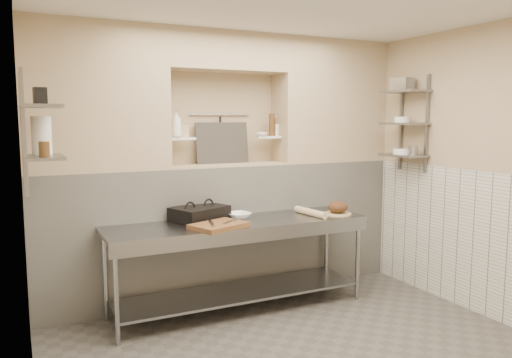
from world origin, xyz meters
TOP-DOWN VIEW (x-y plane):
  - wall_left at (-2.05, 0.00)m, footprint 0.10×3.90m
  - wall_right at (2.05, 0.00)m, footprint 0.10×3.90m
  - wall_back at (0.00, 2.00)m, footprint 4.00×0.10m
  - backwall_lower at (0.00, 1.75)m, footprint 4.00×0.40m
  - alcove_sill at (0.00, 1.75)m, footprint 1.30×0.40m
  - backwall_pillar_left at (-1.33, 1.75)m, footprint 1.35×0.40m
  - backwall_pillar_right at (1.33, 1.75)m, footprint 1.35×0.40m
  - backwall_header at (0.00, 1.75)m, footprint 1.30×0.40m
  - wainscot_left at (-1.99, 0.00)m, footprint 0.02×3.90m
  - wainscot_right at (1.99, 0.00)m, footprint 0.02×3.90m
  - alcove_shelf_left at (-0.50, 1.75)m, footprint 0.28×0.16m
  - alcove_shelf_right at (0.50, 1.75)m, footprint 0.28×0.16m
  - utensil_rail at (0.00, 1.92)m, footprint 0.70×0.02m
  - hanging_steel at (0.00, 1.90)m, footprint 0.02×0.02m
  - splash_panel at (0.00, 1.85)m, footprint 0.60×0.08m
  - shelf_rail_left_a at (-1.98, 1.25)m, footprint 0.03×0.03m
  - shelf_rail_left_b at (-1.98, 0.85)m, footprint 0.03×0.03m
  - wall_shelf_left_lower at (-1.84, 1.05)m, footprint 0.30×0.50m
  - wall_shelf_left_upper at (-1.84, 1.05)m, footprint 0.30×0.50m
  - shelf_rail_right_a at (1.98, 1.25)m, footprint 0.03×0.03m
  - shelf_rail_right_b at (1.98, 0.85)m, footprint 0.03×0.03m
  - wall_shelf_right_lower at (1.84, 1.05)m, footprint 0.30×0.50m
  - wall_shelf_right_mid at (1.84, 1.05)m, footprint 0.30×0.50m
  - wall_shelf_right_upper at (1.84, 1.05)m, footprint 0.30×0.50m
  - prep_table at (-0.10, 1.18)m, footprint 2.60×0.70m
  - panini_press at (-0.43, 1.41)m, footprint 0.62×0.54m
  - cutting_board at (-0.38, 1.01)m, footprint 0.58×0.50m
  - knife_blade at (-0.25, 1.02)m, footprint 0.21×0.17m
  - tongs at (-0.45, 1.00)m, footprint 0.07×0.24m
  - mixing_bowl at (-0.03, 1.34)m, footprint 0.27×0.27m
  - rolling_pin at (0.70, 1.15)m, footprint 0.13×0.47m
  - bread_board at (0.99, 1.07)m, footprint 0.29×0.29m
  - bread_loaf at (0.99, 1.07)m, footprint 0.21×0.21m
  - bottle_soap at (-0.56, 1.70)m, footprint 0.12×0.12m
  - jar_alcove at (-0.45, 1.78)m, footprint 0.08×0.08m
  - bowl_alcove at (0.41, 1.71)m, footprint 0.16×0.16m
  - condiment_a at (0.58, 1.75)m, footprint 0.05×0.05m
  - condiment_b at (0.55, 1.73)m, footprint 0.06×0.06m
  - condiment_c at (0.62, 1.78)m, footprint 0.08×0.08m
  - jug_left at (-1.84, 1.20)m, footprint 0.16×0.16m
  - jar_left at (-1.84, 0.90)m, footprint 0.08×0.08m
  - box_left_upper at (-1.84, 1.12)m, footprint 0.11×0.11m
  - bowl_right at (1.84, 1.07)m, footprint 0.20×0.20m
  - canister_right at (1.84, 0.90)m, footprint 0.10×0.10m
  - bowl_right_mid at (1.84, 1.09)m, footprint 0.17×0.17m
  - basket_right at (1.84, 1.10)m, footprint 0.22×0.25m

SIDE VIEW (x-z plane):
  - prep_table at x=-0.10m, z-range 0.19..1.09m
  - backwall_lower at x=0.00m, z-range 0.00..1.40m
  - wainscot_left at x=-1.99m, z-range 0.00..1.40m
  - wainscot_right at x=1.99m, z-range 0.00..1.40m
  - bread_board at x=0.99m, z-range 0.90..0.92m
  - cutting_board at x=-0.38m, z-range 0.90..0.94m
  - mixing_bowl at x=-0.03m, z-range 0.90..0.96m
  - rolling_pin at x=0.70m, z-range 0.90..0.97m
  - knife_blade at x=-0.25m, z-range 0.95..0.95m
  - tongs at x=-0.45m, z-range 0.95..0.97m
  - panini_press at x=-0.43m, z-range 0.90..1.04m
  - bread_loaf at x=0.99m, z-range 0.92..1.04m
  - wall_left at x=-2.05m, z-range 0.00..2.80m
  - wall_right at x=2.05m, z-range 0.00..2.80m
  - wall_back at x=0.00m, z-range 0.00..2.80m
  - alcove_sill at x=0.00m, z-range 1.40..1.42m
  - wall_shelf_right_lower at x=1.84m, z-range 1.49..1.51m
  - bowl_right at x=1.84m, z-range 1.51..1.57m
  - canister_right at x=1.84m, z-range 1.51..1.61m
  - wall_shelf_left_lower at x=-1.84m, z-range 1.59..1.61m
  - splash_panel at x=0.00m, z-range 1.42..1.86m
  - jar_left at x=-1.84m, z-range 1.61..1.73m
  - alcove_shelf_left at x=-0.50m, z-range 1.69..1.71m
  - alcove_shelf_right at x=0.50m, z-range 1.69..1.71m
  - bowl_alcove at x=0.41m, z-range 1.71..1.76m
  - jug_left at x=-1.84m, z-range 1.61..1.92m
  - jar_alcove at x=-0.45m, z-range 1.71..1.84m
  - condiment_c at x=0.62m, z-range 1.71..1.84m
  - hanging_steel at x=0.00m, z-range 1.63..1.93m
  - shelf_rail_left_a at x=-1.98m, z-range 1.33..2.27m
  - shelf_rail_left_b at x=-1.98m, z-range 1.33..2.27m
  - condiment_a at x=0.58m, z-range 1.71..1.91m
  - condiment_b at x=0.55m, z-range 1.71..1.96m
  - shelf_rail_right_a at x=1.98m, z-range 1.33..2.38m
  - shelf_rail_right_b at x=1.98m, z-range 1.33..2.38m
  - wall_shelf_right_mid at x=1.84m, z-range 1.84..1.86m
  - bottle_soap at x=-0.56m, z-range 1.71..1.99m
  - bowl_right_mid at x=1.84m, z-range 1.86..1.92m
  - utensil_rail at x=0.00m, z-range 1.94..1.96m
  - wall_shelf_left_upper at x=-1.84m, z-range 1.99..2.01m
  - box_left_upper at x=-1.84m, z-range 2.01..2.15m
  - backwall_pillar_left at x=-1.33m, z-range 1.40..2.80m
  - backwall_pillar_right at x=1.33m, z-range 1.40..2.80m
  - wall_shelf_right_upper at x=1.84m, z-range 2.19..2.21m
  - basket_right at x=1.84m, z-range 2.21..2.35m
  - backwall_header at x=0.00m, z-range 2.40..2.80m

